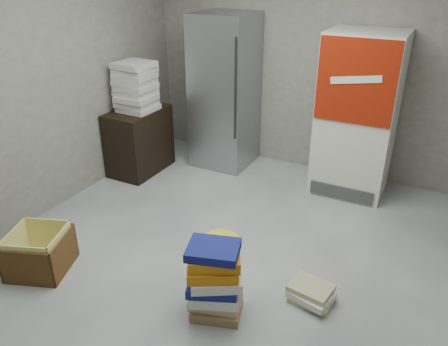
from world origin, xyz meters
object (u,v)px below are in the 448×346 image
at_px(steel_fridge, 225,92).
at_px(cardboard_box, 40,254).
at_px(wood_shelf, 140,141).
at_px(phonebook_stack_main, 215,280).
at_px(coke_cooler, 357,115).

distance_m(steel_fridge, cardboard_box, 2.90).
distance_m(wood_shelf, cardboard_box, 2.11).
bearing_deg(phonebook_stack_main, steel_fridge, 93.59).
bearing_deg(phonebook_stack_main, cardboard_box, 166.24).
relative_size(steel_fridge, coke_cooler, 1.06).
bearing_deg(coke_cooler, wood_shelf, -163.72).
bearing_deg(steel_fridge, wood_shelf, -138.69).
xyz_separation_m(steel_fridge, wood_shelf, (-0.83, -0.73, -0.55)).
bearing_deg(steel_fridge, coke_cooler, -0.18).
height_order(wood_shelf, cardboard_box, wood_shelf).
distance_m(coke_cooler, cardboard_box, 3.50).
distance_m(steel_fridge, wood_shelf, 1.23).
distance_m(steel_fridge, coke_cooler, 1.65).
height_order(steel_fridge, coke_cooler, steel_fridge).
xyz_separation_m(steel_fridge, phonebook_stack_main, (1.22, -2.53, -0.64)).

